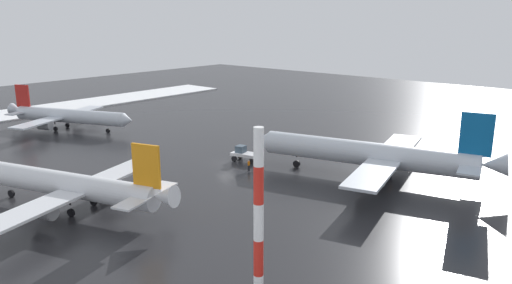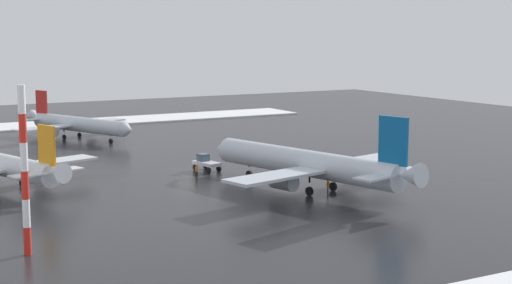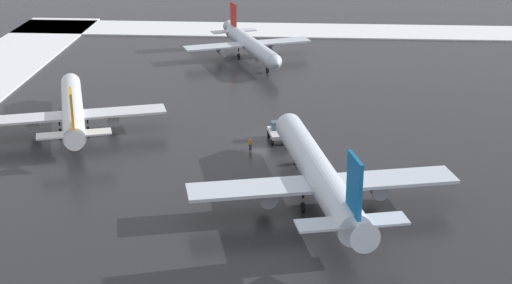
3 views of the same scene
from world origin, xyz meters
TOP-DOWN VIEW (x-y plane):
  - ground_plane at (0.00, 0.00)m, footprint 240.00×240.00m
  - snow_bank_left at (-67.00, 0.00)m, footprint 14.00×116.00m
  - airplane_parked_starboard at (21.54, 8.29)m, footprint 36.39×30.51m
  - airplane_distant_tail at (-0.73, -26.59)m, footprint 30.87×25.99m
  - airplane_parked_portside at (-41.64, -3.96)m, footprint 28.69×24.31m
  - pushback_tug at (1.60, 2.81)m, footprint 4.96×3.11m
  - ground_crew_mid_apron at (24.13, 9.50)m, footprint 0.36×0.36m
  - ground_crew_beside_wing at (5.60, -0.62)m, footprint 0.36×0.36m
  - antenna_mast at (33.54, -31.12)m, footprint 0.70×0.70m

SIDE VIEW (x-z plane):
  - ground_plane at x=0.00m, z-range 0.00..0.00m
  - snow_bank_left at x=-67.00m, z-range 0.00..0.28m
  - ground_crew_mid_apron at x=24.13m, z-range 0.12..1.83m
  - ground_crew_beside_wing at x=5.60m, z-range 0.12..1.83m
  - pushback_tug at x=1.60m, z-range 0.03..2.53m
  - airplane_parked_portside at x=-41.64m, z-range -1.51..7.41m
  - airplane_distant_tail at x=-0.73m, z-range -1.59..7.79m
  - airplane_parked_starboard at x=21.54m, z-range -1.85..9.07m
  - antenna_mast at x=33.54m, z-range 0.00..16.03m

